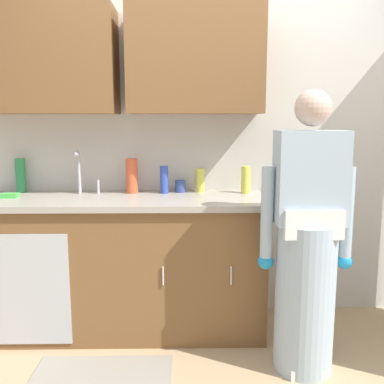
{
  "coord_description": "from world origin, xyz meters",
  "views": [
    {
      "loc": [
        -0.12,
        -2.18,
        1.45
      ],
      "look_at": [
        -0.08,
        0.55,
        1.0
      ],
      "focal_mm": 40.24,
      "sensor_mm": 36.0,
      "label": 1
    }
  ],
  "objects_px": {
    "bottle_cleaner_spray": "(21,175)",
    "bottle_dish_liquid": "(246,180)",
    "cup_by_sink": "(180,186)",
    "person_at_sink": "(307,255)",
    "sponge": "(10,195)",
    "bottle_water_tall": "(132,176)",
    "bottle_water_short": "(164,180)",
    "sink": "(81,199)",
    "bottle_soap": "(200,180)"
  },
  "relations": [
    {
      "from": "bottle_water_short",
      "to": "cup_by_sink",
      "type": "bearing_deg",
      "value": 22.02
    },
    {
      "from": "bottle_soap",
      "to": "cup_by_sink",
      "type": "distance_m",
      "value": 0.15
    },
    {
      "from": "bottle_dish_liquid",
      "to": "sponge",
      "type": "relative_size",
      "value": 1.77
    },
    {
      "from": "person_at_sink",
      "to": "bottle_cleaner_spray",
      "type": "distance_m",
      "value": 2.06
    },
    {
      "from": "bottle_soap",
      "to": "sponge",
      "type": "relative_size",
      "value": 1.57
    },
    {
      "from": "bottle_cleaner_spray",
      "to": "bottle_water_tall",
      "type": "relative_size",
      "value": 0.99
    },
    {
      "from": "bottle_cleaner_spray",
      "to": "bottle_water_short",
      "type": "relative_size",
      "value": 1.25
    },
    {
      "from": "bottle_water_short",
      "to": "sponge",
      "type": "relative_size",
      "value": 1.78
    },
    {
      "from": "person_at_sink",
      "to": "bottle_soap",
      "type": "distance_m",
      "value": 1.0
    },
    {
      "from": "bottle_soap",
      "to": "bottle_water_short",
      "type": "relative_size",
      "value": 0.88
    },
    {
      "from": "bottle_cleaner_spray",
      "to": "sponge",
      "type": "bearing_deg",
      "value": -88.46
    },
    {
      "from": "person_at_sink",
      "to": "sponge",
      "type": "relative_size",
      "value": 14.73
    },
    {
      "from": "bottle_dish_liquid",
      "to": "sink",
      "type": "bearing_deg",
      "value": -172.16
    },
    {
      "from": "bottle_water_tall",
      "to": "bottle_dish_liquid",
      "type": "distance_m",
      "value": 0.81
    },
    {
      "from": "bottle_water_tall",
      "to": "cup_by_sink",
      "type": "relative_size",
      "value": 2.89
    },
    {
      "from": "sink",
      "to": "cup_by_sink",
      "type": "relative_size",
      "value": 5.83
    },
    {
      "from": "sponge",
      "to": "bottle_soap",
      "type": "bearing_deg",
      "value": 9.48
    },
    {
      "from": "bottle_cleaner_spray",
      "to": "bottle_dish_liquid",
      "type": "bearing_deg",
      "value": -2.4
    },
    {
      "from": "bottle_water_tall",
      "to": "bottle_soap",
      "type": "height_order",
      "value": "bottle_water_tall"
    },
    {
      "from": "bottle_soap",
      "to": "bottle_water_short",
      "type": "height_order",
      "value": "bottle_water_short"
    },
    {
      "from": "bottle_cleaner_spray",
      "to": "cup_by_sink",
      "type": "relative_size",
      "value": 2.87
    },
    {
      "from": "person_at_sink",
      "to": "bottle_water_short",
      "type": "height_order",
      "value": "person_at_sink"
    },
    {
      "from": "bottle_cleaner_spray",
      "to": "bottle_dish_liquid",
      "type": "height_order",
      "value": "bottle_cleaner_spray"
    },
    {
      "from": "sink",
      "to": "bottle_dish_liquid",
      "type": "distance_m",
      "value": 1.16
    },
    {
      "from": "sink",
      "to": "bottle_soap",
      "type": "height_order",
      "value": "sink"
    },
    {
      "from": "bottle_water_tall",
      "to": "bottle_water_short",
      "type": "distance_m",
      "value": 0.23
    },
    {
      "from": "bottle_cleaner_spray",
      "to": "bottle_soap",
      "type": "xyz_separation_m",
      "value": [
        1.3,
        -0.02,
        -0.04
      ]
    },
    {
      "from": "bottle_cleaner_spray",
      "to": "bottle_water_short",
      "type": "xyz_separation_m",
      "value": [
        1.04,
        -0.07,
        -0.02
      ]
    },
    {
      "from": "bottle_water_short",
      "to": "sponge",
      "type": "height_order",
      "value": "bottle_water_short"
    },
    {
      "from": "bottle_cleaner_spray",
      "to": "bottle_dish_liquid",
      "type": "distance_m",
      "value": 1.63
    },
    {
      "from": "person_at_sink",
      "to": "sponge",
      "type": "height_order",
      "value": "person_at_sink"
    },
    {
      "from": "bottle_water_tall",
      "to": "person_at_sink",
      "type": "bearing_deg",
      "value": -33.24
    },
    {
      "from": "sink",
      "to": "bottle_cleaner_spray",
      "type": "relative_size",
      "value": 2.03
    },
    {
      "from": "bottle_soap",
      "to": "sponge",
      "type": "height_order",
      "value": "bottle_soap"
    },
    {
      "from": "sink",
      "to": "sponge",
      "type": "height_order",
      "value": "sink"
    },
    {
      "from": "bottle_cleaner_spray",
      "to": "bottle_dish_liquid",
      "type": "xyz_separation_m",
      "value": [
        1.62,
        -0.07,
        -0.03
      ]
    },
    {
      "from": "bottle_soap",
      "to": "bottle_dish_liquid",
      "type": "height_order",
      "value": "bottle_dish_liquid"
    },
    {
      "from": "bottle_soap",
      "to": "sponge",
      "type": "distance_m",
      "value": 1.31
    },
    {
      "from": "bottle_water_short",
      "to": "sponge",
      "type": "xyz_separation_m",
      "value": [
        -1.04,
        -0.16,
        -0.08
      ]
    },
    {
      "from": "sink",
      "to": "bottle_dish_liquid",
      "type": "relative_size",
      "value": 2.57
    },
    {
      "from": "bottle_dish_liquid",
      "to": "sponge",
      "type": "height_order",
      "value": "bottle_dish_liquid"
    },
    {
      "from": "bottle_water_tall",
      "to": "bottle_water_short",
      "type": "relative_size",
      "value": 1.26
    },
    {
      "from": "person_at_sink",
      "to": "sponge",
      "type": "xyz_separation_m",
      "value": [
        -1.88,
        0.53,
        0.26
      ]
    },
    {
      "from": "bottle_soap",
      "to": "bottle_dish_liquid",
      "type": "bearing_deg",
      "value": -9.15
    },
    {
      "from": "bottle_dish_liquid",
      "to": "cup_by_sink",
      "type": "xyz_separation_m",
      "value": [
        -0.47,
        0.05,
        -0.05
      ]
    },
    {
      "from": "sink",
      "to": "bottle_water_tall",
      "type": "xyz_separation_m",
      "value": [
        0.33,
        0.17,
        0.14
      ]
    },
    {
      "from": "bottle_water_tall",
      "to": "bottle_water_short",
      "type": "bearing_deg",
      "value": -3.61
    },
    {
      "from": "bottle_cleaner_spray",
      "to": "bottle_water_short",
      "type": "bearing_deg",
      "value": -3.72
    },
    {
      "from": "person_at_sink",
      "to": "bottle_water_tall",
      "type": "xyz_separation_m",
      "value": [
        -1.07,
        0.7,
        0.37
      ]
    },
    {
      "from": "bottle_water_short",
      "to": "cup_by_sink",
      "type": "height_order",
      "value": "bottle_water_short"
    }
  ]
}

